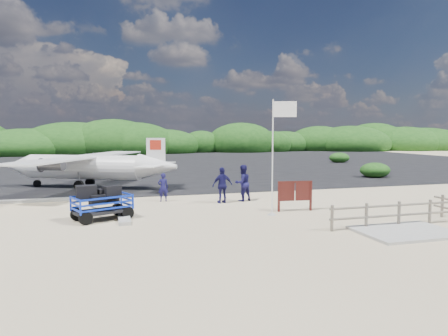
# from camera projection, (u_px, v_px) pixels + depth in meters

# --- Properties ---
(ground) EXTENTS (160.00, 160.00, 0.00)m
(ground) POSITION_uv_depth(u_px,v_px,m) (220.00, 211.00, 19.06)
(ground) COLOR beige
(asphalt_apron) EXTENTS (90.00, 50.00, 0.04)m
(asphalt_apron) POSITION_uv_depth(u_px,v_px,m) (154.00, 163.00, 47.80)
(asphalt_apron) COLOR #B2B2B2
(asphalt_apron) RESTS_ON ground
(lagoon) EXTENTS (9.00, 7.00, 0.40)m
(lagoon) POSITION_uv_depth(u_px,v_px,m) (20.00, 215.00, 18.05)
(lagoon) COLOR #B2B2B2
(lagoon) RESTS_ON ground
(walkway_pad) EXTENTS (3.50, 2.50, 0.10)m
(walkway_pad) POSITION_uv_depth(u_px,v_px,m) (406.00, 233.00, 14.81)
(walkway_pad) COLOR #B2B2B2
(walkway_pad) RESTS_ON ground
(vegetation_band) EXTENTS (124.00, 8.00, 4.40)m
(vegetation_band) POSITION_uv_depth(u_px,v_px,m) (140.00, 153.00, 71.76)
(vegetation_band) COLOR #B2B2B2
(vegetation_band) RESTS_ON ground
(fence) EXTENTS (6.40, 2.00, 1.10)m
(fence) POSITION_uv_depth(u_px,v_px,m) (398.00, 226.00, 15.90)
(fence) COLOR #B2B2B2
(fence) RESTS_ON ground
(baggage_cart) EXTENTS (2.90, 2.33, 1.27)m
(baggage_cart) POSITION_uv_depth(u_px,v_px,m) (103.00, 220.00, 17.04)
(baggage_cart) COLOR #0E31D6
(baggage_cart) RESTS_ON ground
(flagpole) EXTENTS (1.12, 0.75, 5.18)m
(flagpole) POSITION_uv_depth(u_px,v_px,m) (272.00, 215.00, 18.08)
(flagpole) COLOR white
(flagpole) RESTS_ON ground
(signboard) EXTENTS (1.80, 0.36, 1.47)m
(signboard) POSITION_uv_depth(u_px,v_px,m) (295.00, 211.00, 18.93)
(signboard) COLOR #4E1B16
(signboard) RESTS_ON ground
(crew_a) EXTENTS (0.57, 0.39, 1.54)m
(crew_a) POSITION_uv_depth(u_px,v_px,m) (163.00, 187.00, 21.50)
(crew_a) COLOR #141246
(crew_a) RESTS_ON ground
(crew_b) EXTENTS (1.13, 0.98, 1.98)m
(crew_b) POSITION_uv_depth(u_px,v_px,m) (243.00, 183.00, 21.62)
(crew_b) COLOR #141246
(crew_b) RESTS_ON ground
(crew_c) EXTENTS (1.17, 0.61, 1.90)m
(crew_c) POSITION_uv_depth(u_px,v_px,m) (222.00, 185.00, 21.00)
(crew_c) COLOR #141246
(crew_c) RESTS_ON ground
(aircraft_large) EXTENTS (19.04, 19.04, 4.28)m
(aircraft_large) POSITION_uv_depth(u_px,v_px,m) (333.00, 167.00, 42.61)
(aircraft_large) COLOR #B2B2B2
(aircraft_large) RESTS_ON ground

